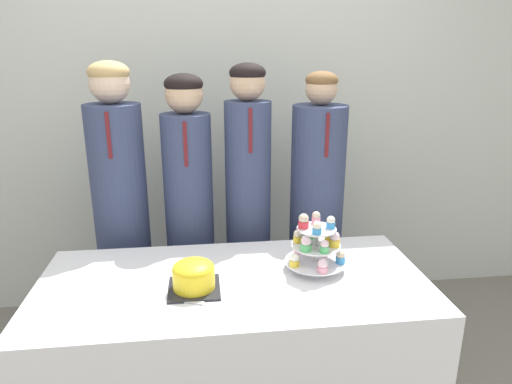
% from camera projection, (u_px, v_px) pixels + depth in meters
% --- Properties ---
extents(wall_back, '(9.00, 0.06, 2.70)m').
position_uv_depth(wall_back, '(217.00, 102.00, 2.88)').
color(wall_back, silver).
rests_on(wall_back, ground_plane).
extents(table, '(1.61, 0.75, 0.76)m').
position_uv_depth(table, '(235.00, 357.00, 2.00)').
color(table, white).
rests_on(table, ground_plane).
extents(round_cake, '(0.20, 0.20, 0.12)m').
position_uv_depth(round_cake, '(194.00, 275.00, 1.79)').
color(round_cake, '#232328').
rests_on(round_cake, table).
extents(cake_knife, '(0.29, 0.12, 0.01)m').
position_uv_depth(cake_knife, '(206.00, 304.00, 1.70)').
color(cake_knife, silver).
rests_on(cake_knife, table).
extents(cupcake_stand, '(0.26, 0.26, 0.25)m').
position_uv_depth(cupcake_stand, '(316.00, 244.00, 1.94)').
color(cupcake_stand, silver).
rests_on(cupcake_stand, table).
extents(student_0, '(0.28, 0.28, 1.62)m').
position_uv_depth(student_0, '(123.00, 225.00, 2.40)').
color(student_0, '#384266').
rests_on(student_0, ground_plane).
extents(student_1, '(0.25, 0.26, 1.56)m').
position_uv_depth(student_1, '(190.00, 225.00, 2.45)').
color(student_1, '#384266').
rests_on(student_1, ground_plane).
extents(student_2, '(0.24, 0.25, 1.61)m').
position_uv_depth(student_2, '(248.00, 218.00, 2.48)').
color(student_2, '#384266').
rests_on(student_2, ground_plane).
extents(student_3, '(0.29, 0.30, 1.57)m').
position_uv_depth(student_3, '(316.00, 224.00, 2.54)').
color(student_3, '#384266').
rests_on(student_3, ground_plane).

